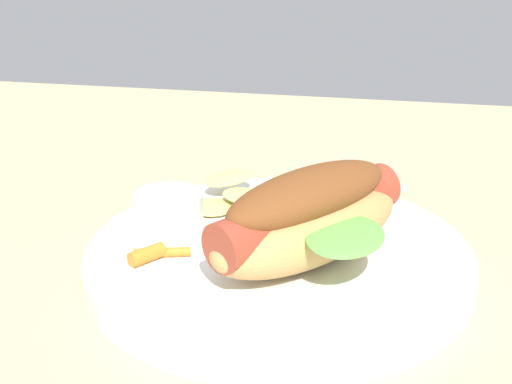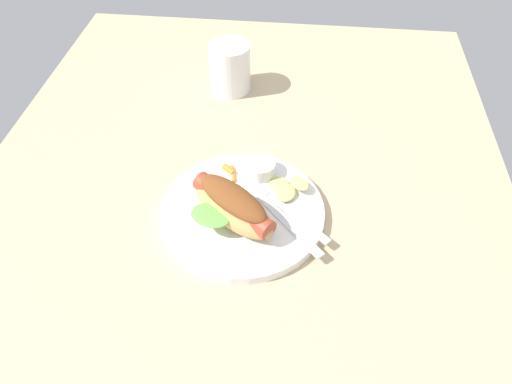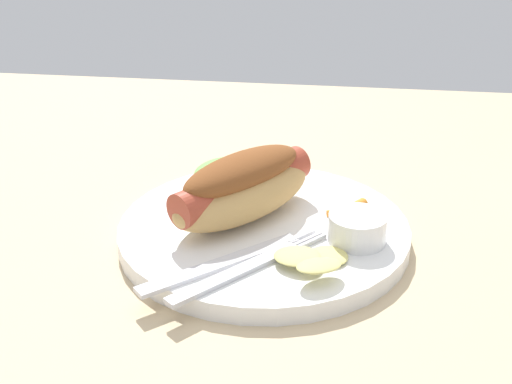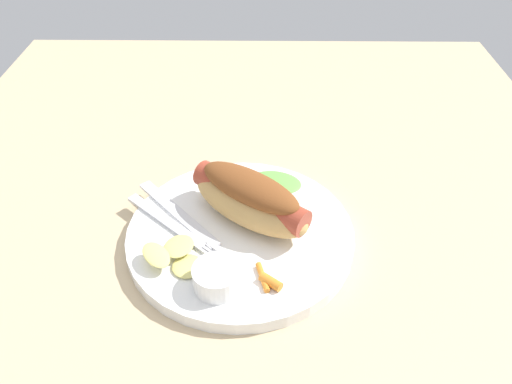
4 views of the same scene
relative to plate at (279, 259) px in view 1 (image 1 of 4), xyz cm
name	(u,v)px [view 1 (image 1 of 4)]	position (x,y,z in cm)	size (l,w,h in cm)	color
ground_plane	(225,285)	(3.42, 1.06, -1.70)	(120.00, 90.00, 1.80)	tan
plate	(279,259)	(0.00, 0.00, 0.00)	(25.47, 25.47, 1.60)	white
hot_dog	(308,220)	(-2.06, 1.59, 3.78)	(14.13, 15.81, 5.97)	tan
sauce_ramekin	(169,210)	(8.07, -1.98, 2.01)	(4.87, 4.87, 2.43)	white
fork	(299,201)	(-0.32, -7.63, 1.00)	(11.32, 12.58, 0.40)	silver
knife	(328,205)	(-2.51, -7.38, 0.98)	(14.47, 1.40, 0.36)	silver
chips_pile	(231,195)	(4.65, -6.58, 1.56)	(6.87, 7.40, 1.82)	#DAD073
carrot_garnish	(153,254)	(7.65, 3.02, 1.23)	(3.71, 2.81, 0.99)	orange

